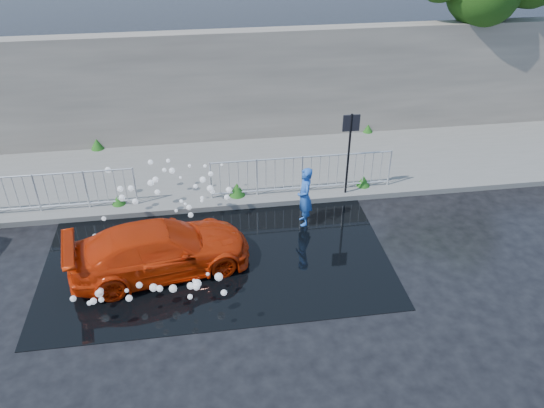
{
  "coord_description": "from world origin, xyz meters",
  "views": [
    {
      "loc": [
        0.36,
        -9.12,
        7.83
      ],
      "look_at": [
        1.9,
        1.48,
        1.0
      ],
      "focal_mm": 35.0,
      "sensor_mm": 36.0,
      "label": 1
    }
  ],
  "objects": [
    {
      "name": "ground",
      "position": [
        0.0,
        0.0,
        0.0
      ],
      "size": [
        90.0,
        90.0,
        0.0
      ],
      "primitive_type": "plane",
      "color": "black",
      "rests_on": "ground"
    },
    {
      "name": "pavement",
      "position": [
        0.0,
        5.0,
        0.07
      ],
      "size": [
        30.0,
        4.0,
        0.15
      ],
      "primitive_type": "cube",
      "color": "slate",
      "rests_on": "ground"
    },
    {
      "name": "curb",
      "position": [
        0.0,
        3.0,
        0.08
      ],
      "size": [
        30.0,
        0.25,
        0.16
      ],
      "primitive_type": "cube",
      "color": "slate",
      "rests_on": "ground"
    },
    {
      "name": "retaining_wall",
      "position": [
        0.0,
        7.2,
        1.9
      ],
      "size": [
        30.0,
        0.6,
        3.5
      ],
      "primitive_type": "cube",
      "color": "#645D54",
      "rests_on": "pavement"
    },
    {
      "name": "puddle",
      "position": [
        0.5,
        1.0,
        0.01
      ],
      "size": [
        8.0,
        5.0,
        0.01
      ],
      "primitive_type": "cube",
      "color": "black",
      "rests_on": "ground"
    },
    {
      "name": "sign_post",
      "position": [
        4.2,
        3.1,
        1.72
      ],
      "size": [
        0.45,
        0.06,
        2.5
      ],
      "color": "black",
      "rests_on": "ground"
    },
    {
      "name": "railing_left",
      "position": [
        -4.0,
        3.35,
        0.74
      ],
      "size": [
        5.05,
        0.05,
        1.1
      ],
      "color": "silver",
      "rests_on": "pavement"
    },
    {
      "name": "railing_right",
      "position": [
        3.0,
        3.35,
        0.74
      ],
      "size": [
        5.05,
        0.05,
        1.1
      ],
      "color": "silver",
      "rests_on": "pavement"
    },
    {
      "name": "weeds",
      "position": [
        -0.42,
        4.45,
        0.32
      ],
      "size": [
        12.17,
        3.93,
        0.39
      ],
      "color": "#175115",
      "rests_on": "pavement"
    },
    {
      "name": "water_spray",
      "position": [
        -0.65,
        1.51,
        0.69
      ],
      "size": [
        3.44,
        5.65,
        0.98
      ],
      "color": "white",
      "rests_on": "ground"
    },
    {
      "name": "red_car",
      "position": [
        -0.77,
        0.62,
        0.58
      ],
      "size": [
        4.26,
        2.34,
        1.17
      ],
      "primitive_type": "imported",
      "rotation": [
        0.0,
        0.0,
        1.75
      ],
      "color": "red",
      "rests_on": "ground"
    },
    {
      "name": "person",
      "position": [
        2.81,
        2.01,
        0.8
      ],
      "size": [
        0.39,
        0.59,
        1.59
      ],
      "primitive_type": "imported",
      "rotation": [
        0.0,
        0.0,
        -1.58
      ],
      "color": "blue",
      "rests_on": "ground"
    }
  ]
}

